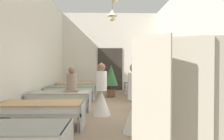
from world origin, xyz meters
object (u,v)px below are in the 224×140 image
bed_right_row_1 (186,108)px  patient_seated_primary (170,89)px  bed_left_row_3 (70,90)px  bed_right_row_3 (152,89)px  nurse_near_aisle (102,97)px  patient_seated_secondary (72,82)px  bed_left_row_1 (42,108)px  nurse_mid_aisle (135,108)px  bed_left_row_4 (77,85)px  bed_right_row_2 (164,96)px  bed_left_row_2 (60,96)px  potted_plant (111,78)px  privacy_screen (192,121)px  bed_right_row_4 (144,85)px

bed_right_row_1 → patient_seated_primary: size_ratio=2.37×
bed_right_row_1 → bed_left_row_3: size_ratio=1.00×
bed_right_row_3 → nurse_near_aisle: nurse_near_aisle is taller
bed_left_row_3 → patient_seated_secondary: (0.35, -1.81, 0.43)m
bed_right_row_1 → bed_left_row_1: bearing=180.0°
nurse_mid_aisle → bed_left_row_4: bearing=-92.5°
bed_right_row_2 → bed_left_row_3: (-3.27, 1.90, 0.00)m
bed_right_row_3 → nurse_mid_aisle: nurse_mid_aisle is taller
bed_left_row_1 → patient_seated_secondary: size_ratio=2.37×
bed_left_row_2 → nurse_mid_aisle: nurse_mid_aisle is taller
potted_plant → privacy_screen: 7.47m
bed_right_row_4 → nurse_mid_aisle: 6.23m
nurse_near_aisle → patient_seated_primary: (1.61, -1.17, 0.34)m
bed_right_row_4 → potted_plant: bearing=-147.9°
bed_right_row_2 → patient_seated_secondary: bearing=178.3°
bed_left_row_3 → potted_plant: size_ratio=1.33×
bed_left_row_3 → bed_right_row_4: bearing=30.1°
bed_left_row_3 → patient_seated_secondary: 1.90m
bed_right_row_2 → potted_plant: 3.25m
bed_left_row_4 → patient_seated_primary: (2.92, -5.68, 0.43)m
bed_left_row_1 → bed_left_row_4: (0.00, 5.70, 0.00)m
bed_left_row_1 → bed_left_row_3: (0.00, 3.80, 0.00)m
nurse_mid_aisle → bed_left_row_3: bearing=-85.1°
bed_left_row_3 → nurse_near_aisle: bearing=-63.1°
potted_plant → bed_left_row_3: bearing=-151.9°
bed_left_row_3 → bed_right_row_4: (3.27, 1.90, 0.00)m
bed_left_row_1 → privacy_screen: (2.32, -2.76, 0.41)m
bed_right_row_1 → potted_plant: (-1.63, 4.68, 0.44)m
bed_right_row_3 → bed_left_row_4: 3.79m
bed_left_row_2 → bed_left_row_3: (0.00, 1.90, 0.00)m
privacy_screen → bed_left_row_4: bearing=127.9°
patient_seated_primary → bed_right_row_2: bearing=79.4°
bed_right_row_2 → bed_left_row_1: bearing=-149.9°
bed_left_row_1 → bed_left_row_4: 5.70m
potted_plant → nurse_mid_aisle: bearing=-85.4°
bed_left_row_1 → privacy_screen: size_ratio=1.12×
nurse_mid_aisle → potted_plant: (-0.41, 5.09, 0.35)m
patient_seated_primary → patient_seated_secondary: same height
bed_left_row_1 → bed_right_row_2: size_ratio=1.00×
bed_right_row_3 → patient_seated_secondary: (-2.92, -1.81, 0.43)m
bed_left_row_4 → patient_seated_secondary: (0.35, -3.71, 0.43)m
bed_right_row_3 → bed_left_row_3: bearing=180.0°
bed_left_row_1 → privacy_screen: bearing=-49.9°
bed_left_row_4 → bed_right_row_1: bearing=-60.1°
patient_seated_primary → bed_left_row_2: bearing=147.3°
bed_right_row_1 → bed_right_row_4: (0.00, 5.70, 0.00)m
bed_right_row_2 → bed_right_row_4: bearing=90.0°
patient_seated_secondary → potted_plant: potted_plant is taller
bed_left_row_1 → potted_plant: (1.65, 4.68, 0.44)m
nurse_mid_aisle → potted_plant: size_ratio=1.04×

